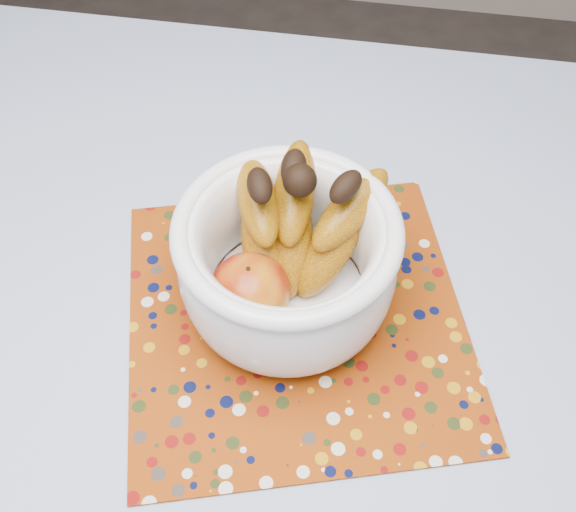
{
  "coord_description": "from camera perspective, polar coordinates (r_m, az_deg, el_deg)",
  "views": [
    {
      "loc": [
        0.15,
        -0.33,
        1.45
      ],
      "look_at": [
        0.07,
        0.12,
        0.85
      ],
      "focal_mm": 42.0,
      "sensor_mm": 36.0,
      "label": 1
    }
  ],
  "objects": [
    {
      "name": "placemat",
      "position": [
        0.81,
        0.73,
        -5.27
      ],
      "size": [
        0.5,
        0.5,
        0.0
      ],
      "primitive_type": "cube",
      "rotation": [
        0.0,
        0.0,
        0.29
      ],
      "color": "#7B2E06",
      "rests_on": "tablecloth"
    },
    {
      "name": "table",
      "position": [
        0.86,
        -6.42,
        -12.88
      ],
      "size": [
        1.2,
        1.2,
        0.75
      ],
      "color": "brown",
      "rests_on": "ground"
    },
    {
      "name": "tablecloth",
      "position": [
        0.78,
        -6.96,
        -10.43
      ],
      "size": [
        1.32,
        1.32,
        0.01
      ],
      "primitive_type": "cube",
      "color": "#6581A9",
      "rests_on": "table"
    },
    {
      "name": "fruit_bowl",
      "position": [
        0.75,
        0.24,
        0.49
      ],
      "size": [
        0.27,
        0.26,
        0.2
      ],
      "color": "white",
      "rests_on": "placemat"
    }
  ]
}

